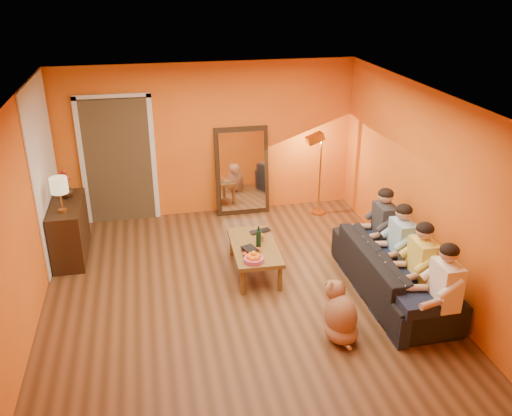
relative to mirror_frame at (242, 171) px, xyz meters
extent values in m
cube|color=brown|center=(-0.55, -2.63, -0.76)|extent=(5.00, 5.50, 0.00)
cube|color=white|center=(-0.55, -2.63, 1.84)|extent=(5.00, 5.50, 0.00)
cube|color=orange|center=(-0.55, 0.12, 0.54)|extent=(5.00, 0.00, 2.60)
cube|color=orange|center=(-3.05, -2.63, 0.54)|extent=(0.00, 5.50, 2.60)
cube|color=orange|center=(1.95, -2.63, 0.54)|extent=(0.00, 5.50, 2.60)
cube|color=white|center=(-3.04, -0.88, 0.54)|extent=(0.02, 1.90, 2.58)
cube|color=#3F2D19|center=(-2.05, 0.20, 0.29)|extent=(1.06, 0.30, 2.10)
cube|color=white|center=(-2.62, 0.08, 0.29)|extent=(0.08, 0.06, 2.20)
cube|color=white|center=(-1.48, 0.08, 0.29)|extent=(0.08, 0.06, 2.20)
cube|color=white|center=(-2.05, 0.08, 1.36)|extent=(1.22, 0.06, 0.08)
cube|color=black|center=(0.00, 0.00, 0.00)|extent=(0.92, 0.27, 1.51)
cube|color=white|center=(0.00, -0.04, 0.00)|extent=(0.78, 0.21, 1.35)
cube|color=black|center=(-2.79, -1.08, -0.34)|extent=(0.44, 1.18, 0.85)
imported|color=black|center=(1.45, -3.00, -0.43)|extent=(2.27, 0.89, 0.66)
cylinder|color=black|center=(-0.17, -2.15, -0.18)|extent=(0.07, 0.07, 0.31)
imported|color=#B27F3F|center=(-0.10, -1.98, -0.29)|extent=(0.12, 0.12, 0.10)
imported|color=black|center=(-0.04, -1.75, -0.33)|extent=(0.34, 0.27, 0.02)
imported|color=black|center=(-0.40, -2.30, -0.33)|extent=(0.23, 0.28, 0.02)
imported|color=#B02D14|center=(-0.39, -2.29, -0.31)|extent=(0.29, 0.32, 0.02)
imported|color=black|center=(-0.40, -2.31, -0.29)|extent=(0.23, 0.27, 0.02)
imported|color=black|center=(-2.79, -0.83, 0.20)|extent=(0.20, 0.20, 0.21)
camera|label=1|loc=(-1.56, -8.65, 3.19)|focal=38.00mm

